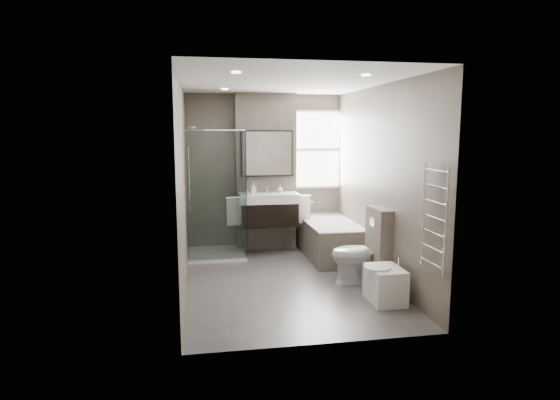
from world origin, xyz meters
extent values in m
cube|color=#4C4846|center=(0.00, 0.00, -0.03)|extent=(2.65, 3.85, 0.05)
cube|color=silver|center=(0.00, 0.00, 2.62)|extent=(2.65, 3.85, 0.05)
cube|color=#61564B|center=(0.00, 1.92, 1.30)|extent=(2.65, 0.05, 2.60)
cube|color=#61564B|center=(0.00, -1.92, 1.30)|extent=(2.65, 0.05, 2.60)
cube|color=#61564B|center=(-1.32, 0.00, 1.30)|extent=(0.05, 3.85, 2.60)
cube|color=#61564B|center=(1.32, 0.00, 1.30)|extent=(0.05, 3.85, 2.60)
cube|color=#5B5248|center=(0.00, 1.77, 1.30)|extent=(1.00, 0.25, 2.60)
cube|color=black|center=(0.00, 1.42, 0.66)|extent=(0.90, 0.45, 0.38)
cube|color=white|center=(0.00, 1.42, 0.92)|extent=(0.95, 0.47, 0.15)
cylinder|color=silver|center=(0.00, 1.59, 1.06)|extent=(0.03, 0.03, 0.12)
cylinder|color=silver|center=(0.00, 1.53, 1.11)|extent=(0.02, 0.12, 0.02)
cube|color=black|center=(0.00, 1.62, 1.63)|extent=(0.86, 0.06, 0.76)
cube|color=white|center=(0.00, 1.58, 1.63)|extent=(0.80, 0.02, 0.70)
cube|color=silver|center=(-0.56, 1.40, 0.72)|extent=(0.24, 0.06, 0.44)
cube|color=silver|center=(0.56, 1.40, 0.72)|extent=(0.24, 0.06, 0.44)
cube|color=white|center=(-0.85, 1.45, 0.03)|extent=(0.90, 0.90, 0.06)
cube|color=white|center=(-0.85, 1.01, 1.03)|extent=(0.88, 0.01, 1.94)
cube|color=white|center=(-0.41, 1.45, 1.03)|extent=(0.01, 0.88, 1.94)
cylinder|color=silver|center=(-1.25, 1.45, 1.25)|extent=(0.02, 0.02, 1.00)
cube|color=#5B5248|center=(0.93, 1.10, 0.28)|extent=(0.75, 1.60, 0.55)
cube|color=white|center=(0.93, 1.10, 0.56)|extent=(0.75, 1.60, 0.03)
cube|color=white|center=(0.93, 1.10, 0.49)|extent=(0.61, 1.42, 0.12)
cube|color=white|center=(0.90, 1.88, 1.67)|extent=(0.98, 0.04, 1.33)
cube|color=white|center=(0.90, 1.85, 1.67)|extent=(0.90, 0.01, 1.25)
cube|color=white|center=(0.90, 1.85, 1.68)|extent=(0.90, 0.01, 0.05)
imported|color=white|center=(0.97, -0.21, 0.39)|extent=(0.77, 0.46, 0.77)
cube|color=#5B5248|center=(1.21, -0.25, 0.50)|extent=(0.18, 0.55, 1.00)
cube|color=silver|center=(1.11, -0.25, 0.82)|extent=(0.01, 0.16, 0.11)
cube|color=white|center=(1.02, -0.96, 0.21)|extent=(0.37, 0.52, 0.41)
cylinder|color=white|center=(0.92, -0.96, 0.41)|extent=(0.31, 0.31, 0.05)
cylinder|color=silver|center=(1.18, -0.96, 0.48)|extent=(0.02, 0.02, 0.10)
cylinder|color=silver|center=(1.25, -1.83, 1.12)|extent=(0.03, 0.03, 1.10)
cylinder|color=silver|center=(1.25, -1.37, 1.12)|extent=(0.03, 0.03, 1.10)
cube|color=silver|center=(1.25, -1.60, 1.12)|extent=(0.02, 0.46, 1.00)
imported|color=white|center=(-0.25, 1.43, 1.09)|extent=(0.08, 0.08, 0.17)
imported|color=white|center=(0.20, 1.52, 1.06)|extent=(0.09, 0.09, 0.12)
camera|label=1|loc=(-1.11, -5.94, 2.00)|focal=30.00mm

